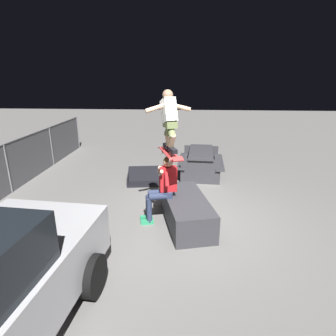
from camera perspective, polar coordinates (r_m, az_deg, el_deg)
ground_plane at (r=5.99m, az=4.12°, el=-10.64°), size 40.00×40.00×0.00m
ledge_box_main at (r=5.79m, az=3.70°, el=-8.64°), size 1.95×1.19×0.55m
person_sitting_on_ledge at (r=5.66m, az=-1.12°, el=-3.59°), size 0.59×0.79×1.39m
skateboard at (r=5.39m, az=0.39°, el=2.90°), size 1.02×0.56×0.13m
skater_airborne at (r=5.31m, az=0.22°, el=10.23°), size 0.63×0.85×1.12m
kicker_ramp at (r=8.12m, az=-4.71°, el=-2.18°), size 1.16×1.14×0.39m
picnic_table_back at (r=8.52m, az=6.69°, el=1.83°), size 1.78×1.44×0.75m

